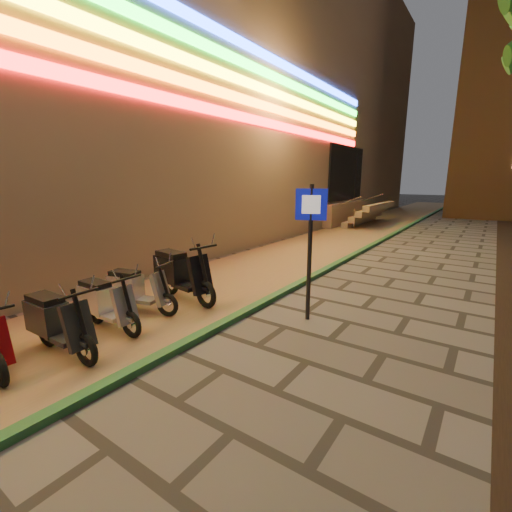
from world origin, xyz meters
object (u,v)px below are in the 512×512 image
Objects in this scene: scooter_6 at (56,322)px; scooter_7 at (104,303)px; scooter_8 at (135,289)px; pedestrian_sign at (310,234)px; scooter_9 at (179,273)px.

scooter_6 is 1.05× the size of scooter_7.
scooter_6 reaches higher than scooter_8.
scooter_8 is (-0.18, 0.76, -0.00)m from scooter_7.
pedestrian_sign is at bearing 50.44° from scooter_6.
scooter_7 is (-0.20, 0.89, -0.02)m from scooter_6.
scooter_7 is 0.80× the size of scooter_9.
pedestrian_sign is 1.65× the size of scooter_7.
scooter_8 is at bearing 102.51° from scooter_7.
scooter_7 and scooter_8 have the same top height.
scooter_6 is 2.68m from scooter_9.
scooter_8 is at bearing -173.51° from pedestrian_sign.
scooter_6 is 1.05× the size of scooter_8.
scooter_7 is at bearing -80.05° from scooter_9.
scooter_6 is at bearing -91.67° from scooter_8.
scooter_9 is at bearing 91.15° from scooter_7.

